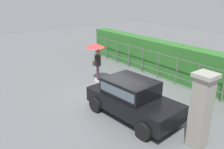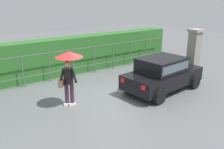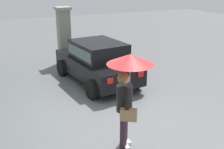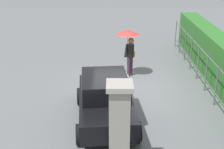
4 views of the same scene
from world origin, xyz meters
name	(u,v)px [view 1 (image 1 of 4)]	position (x,y,z in m)	size (l,w,h in m)	color
ground_plane	(113,93)	(0.00, 0.00, 0.00)	(40.00, 40.00, 0.00)	slate
car	(132,97)	(2.16, -0.73, 0.80)	(3.86, 2.15, 1.48)	black
pedestrian	(96,53)	(-1.75, 0.20, 1.55)	(0.98, 0.98, 2.09)	#47283D
gate_pillar	(201,111)	(4.78, -0.33, 1.24)	(0.60, 0.60, 2.42)	gray
fence_section	(158,64)	(-0.11, 3.16, 0.83)	(12.48, 0.05, 1.50)	#59605B
hedge_row	(167,60)	(-0.11, 3.91, 0.95)	(13.43, 0.90, 1.90)	#2D6B28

